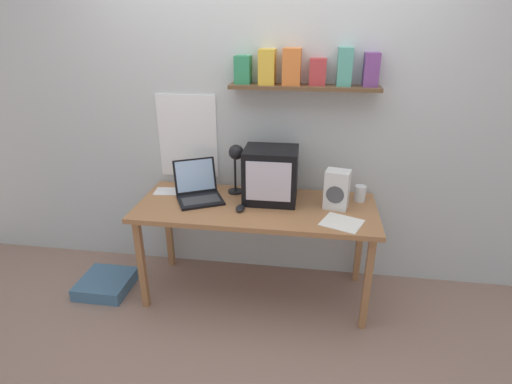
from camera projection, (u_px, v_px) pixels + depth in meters
The scene contains 12 objects.
ground_plane at pixel (256, 291), 3.05m from camera, with size 12.00×12.00×0.00m, color gray.
back_wall at pixel (264, 111), 2.89m from camera, with size 5.60×0.24×2.60m.
corner_desk at pixel (256, 213), 2.79m from camera, with size 1.65×0.67×0.73m.
crt_monitor at pixel (271, 175), 2.77m from camera, with size 0.37×0.31×0.38m.
laptop at pixel (198, 189), 2.86m from camera, with size 0.42×0.43×0.26m.
desk_lamp at pixel (236, 158), 2.82m from camera, with size 0.13×0.17×0.38m.
juice_glass at pixel (360, 194), 2.81m from camera, with size 0.08×0.08×0.11m.
space_heater at pixel (337, 190), 2.68m from camera, with size 0.18×0.16×0.27m.
computer_mouse at pixel (240, 208), 2.68m from camera, with size 0.06×0.11×0.03m.
loose_paper_near_laptop at pixel (172, 191), 2.99m from camera, with size 0.27×0.17×0.00m.
printed_handout at pixel (342, 223), 2.52m from camera, with size 0.30×0.29×0.00m.
floor_cushion at pixel (106, 284), 3.06m from camera, with size 0.37×0.37×0.10m.
Camera 1 is at (0.37, -2.48, 1.90)m, focal length 28.00 mm.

